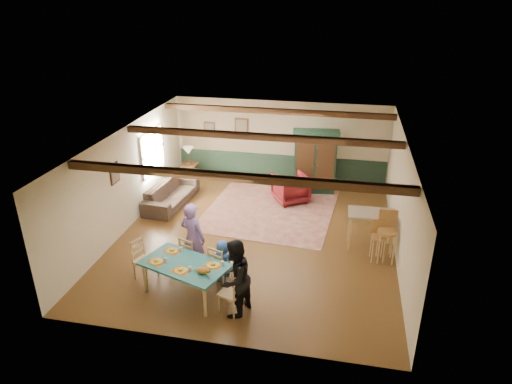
% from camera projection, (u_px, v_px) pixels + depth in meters
% --- Properties ---
extents(floor, '(8.00, 8.00, 0.00)m').
position_uv_depth(floor, '(256.00, 237.00, 11.95)').
color(floor, '#4B2F15').
rests_on(floor, ground).
extents(wall_back, '(7.00, 0.02, 2.70)m').
position_uv_depth(wall_back, '(280.00, 142.00, 14.98)').
color(wall_back, beige).
rests_on(wall_back, floor).
extents(wall_left, '(0.02, 8.00, 2.70)m').
position_uv_depth(wall_left, '(126.00, 179.00, 12.03)').
color(wall_left, beige).
rests_on(wall_left, floor).
extents(wall_right, '(0.02, 8.00, 2.70)m').
position_uv_depth(wall_right, '(401.00, 201.00, 10.76)').
color(wall_right, beige).
rests_on(wall_right, floor).
extents(ceiling, '(7.00, 8.00, 0.02)m').
position_uv_depth(ceiling, '(256.00, 138.00, 10.85)').
color(ceiling, white).
rests_on(ceiling, wall_back).
extents(wainscot_back, '(6.95, 0.03, 0.90)m').
position_uv_depth(wainscot_back, '(280.00, 168.00, 15.33)').
color(wainscot_back, '#1C3426').
rests_on(wainscot_back, floor).
extents(ceiling_beam_front, '(6.95, 0.16, 0.16)m').
position_uv_depth(ceiling_beam_front, '(233.00, 177.00, 8.83)').
color(ceiling_beam_front, '#331E0E').
rests_on(ceiling_beam_front, ceiling).
extents(ceiling_beam_mid, '(6.95, 0.16, 0.16)m').
position_uv_depth(ceiling_beam_mid, '(259.00, 137.00, 11.24)').
color(ceiling_beam_mid, '#331E0E').
rests_on(ceiling_beam_mid, ceiling).
extents(ceiling_beam_back, '(6.95, 0.16, 0.16)m').
position_uv_depth(ceiling_beam_back, '(276.00, 111.00, 13.57)').
color(ceiling_beam_back, '#331E0E').
rests_on(ceiling_beam_back, ceiling).
extents(window_left, '(0.06, 1.60, 1.30)m').
position_uv_depth(window_left, '(153.00, 151.00, 13.47)').
color(window_left, white).
rests_on(window_left, wall_left).
extents(picture_left_wall, '(0.04, 0.42, 0.52)m').
position_uv_depth(picture_left_wall, '(115.00, 173.00, 11.33)').
color(picture_left_wall, gray).
rests_on(picture_left_wall, wall_left).
extents(picture_back_a, '(0.45, 0.04, 0.55)m').
position_uv_depth(picture_back_a, '(241.00, 127.00, 15.00)').
color(picture_back_a, gray).
rests_on(picture_back_a, wall_back).
extents(picture_back_b, '(0.38, 0.04, 0.48)m').
position_uv_depth(picture_back_b, '(210.00, 129.00, 15.27)').
color(picture_back_b, gray).
rests_on(picture_back_b, wall_back).
extents(dining_table, '(2.01, 1.52, 0.74)m').
position_uv_depth(dining_table, '(186.00, 279.00, 9.57)').
color(dining_table, '#216968').
rests_on(dining_table, floor).
extents(dining_chair_far_left, '(0.54, 0.55, 0.94)m').
position_uv_depth(dining_chair_far_left, '(192.00, 254.00, 10.28)').
color(dining_chair_far_left, tan).
rests_on(dining_chair_far_left, floor).
extents(dining_chair_far_right, '(0.54, 0.55, 0.94)m').
position_uv_depth(dining_chair_far_right, '(221.00, 264.00, 9.91)').
color(dining_chair_far_right, tan).
rests_on(dining_chair_far_right, floor).
extents(dining_chair_end_left, '(0.55, 0.54, 0.94)m').
position_uv_depth(dining_chair_end_left, '(145.00, 260.00, 10.06)').
color(dining_chair_end_left, tan).
rests_on(dining_chair_end_left, floor).
extents(dining_chair_end_right, '(0.55, 0.54, 0.94)m').
position_uv_depth(dining_chair_end_right, '(231.00, 292.00, 9.00)').
color(dining_chair_end_right, tan).
rests_on(dining_chair_end_right, floor).
extents(person_man, '(0.72, 0.59, 1.71)m').
position_uv_depth(person_man, '(193.00, 238.00, 10.18)').
color(person_man, '#815EA2').
rests_on(person_man, floor).
extents(person_woman, '(0.85, 0.95, 1.63)m').
position_uv_depth(person_woman, '(235.00, 279.00, 8.81)').
color(person_woman, black).
rests_on(person_woman, floor).
extents(person_child, '(0.56, 0.46, 1.00)m').
position_uv_depth(person_child, '(223.00, 261.00, 9.96)').
color(person_child, '#2955A4').
rests_on(person_child, floor).
extents(cat, '(0.38, 0.25, 0.18)m').
position_uv_depth(cat, '(203.00, 270.00, 9.05)').
color(cat, orange).
rests_on(cat, dining_table).
extents(place_setting_near_left, '(0.47, 0.41, 0.11)m').
position_uv_depth(place_setting_near_left, '(156.00, 260.00, 9.46)').
color(place_setting_near_left, yellow).
rests_on(place_setting_near_left, dining_table).
extents(place_setting_near_center, '(0.47, 0.41, 0.11)m').
position_uv_depth(place_setting_near_center, '(181.00, 269.00, 9.16)').
color(place_setting_near_center, yellow).
rests_on(place_setting_near_center, dining_table).
extents(place_setting_far_left, '(0.47, 0.41, 0.11)m').
position_uv_depth(place_setting_far_left, '(172.00, 249.00, 9.85)').
color(place_setting_far_left, yellow).
rests_on(place_setting_far_left, dining_table).
extents(place_setting_far_right, '(0.47, 0.41, 0.11)m').
position_uv_depth(place_setting_far_right, '(213.00, 263.00, 9.34)').
color(place_setting_far_right, yellow).
rests_on(place_setting_far_right, dining_table).
extents(area_rug, '(3.92, 4.53, 0.01)m').
position_uv_depth(area_rug, '(272.00, 206.00, 13.60)').
color(area_rug, tan).
rests_on(area_rug, floor).
extents(armoire, '(1.47, 0.72, 2.00)m').
position_uv_depth(armoire, '(315.00, 162.00, 14.24)').
color(armoire, black).
rests_on(armoire, floor).
extents(armchair, '(1.30, 1.30, 0.87)m').
position_uv_depth(armchair, '(291.00, 188.00, 13.81)').
color(armchair, '#490E16').
rests_on(armchair, floor).
extents(sofa, '(1.08, 2.34, 0.66)m').
position_uv_depth(sofa, '(171.00, 194.00, 13.66)').
color(sofa, '#352921').
rests_on(sofa, floor).
extents(end_table, '(0.53, 0.53, 0.64)m').
position_uv_depth(end_table, '(190.00, 173.00, 15.22)').
color(end_table, '#331E0E').
rests_on(end_table, floor).
extents(table_lamp, '(0.36, 0.36, 0.59)m').
position_uv_depth(table_lamp, '(189.00, 156.00, 14.97)').
color(table_lamp, tan).
rests_on(table_lamp, end_table).
extents(counter_table, '(1.17, 0.71, 0.96)m').
position_uv_depth(counter_table, '(370.00, 230.00, 11.28)').
color(counter_table, tan).
rests_on(counter_table, floor).
extents(bar_stool_left, '(0.40, 0.43, 1.00)m').
position_uv_depth(bar_stool_left, '(378.00, 241.00, 10.73)').
color(bar_stool_left, '#AB7B42').
rests_on(bar_stool_left, floor).
extents(bar_stool_right, '(0.46, 0.51, 1.26)m').
position_uv_depth(bar_stool_right, '(387.00, 237.00, 10.65)').
color(bar_stool_right, '#AB7B42').
rests_on(bar_stool_right, floor).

